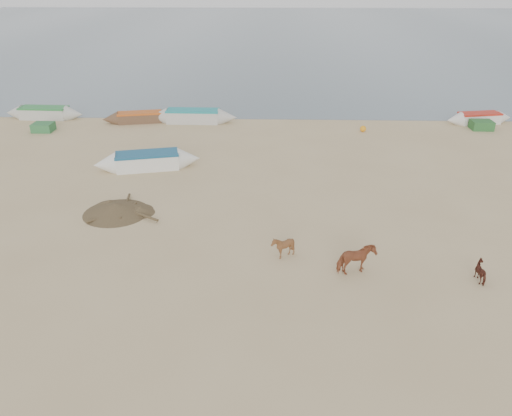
{
  "coord_description": "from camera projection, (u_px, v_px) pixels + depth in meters",
  "views": [
    {
      "loc": [
        0.63,
        -16.03,
        10.69
      ],
      "look_at": [
        0.0,
        4.0,
        1.0
      ],
      "focal_mm": 35.0,
      "sensor_mm": 36.0,
      "label": 1
    }
  ],
  "objects": [
    {
      "name": "near_canoe",
      "position": [
        148.0,
        161.0,
        29.16
      ],
      "size": [
        6.28,
        2.79,
        0.98
      ],
      "primitive_type": null,
      "rotation": [
        0.0,
        0.0,
        0.24
      ],
      "color": "white",
      "rests_on": "ground"
    },
    {
      "name": "cow_adult",
      "position": [
        356.0,
        260.0,
        19.06
      ],
      "size": [
        1.6,
        1.14,
        1.23
      ],
      "primitive_type": "imported",
      "rotation": [
        0.0,
        0.0,
        1.93
      ],
      "color": "brown",
      "rests_on": "ground"
    },
    {
      "name": "calf_right",
      "position": [
        483.0,
        272.0,
        18.71
      ],
      "size": [
        0.94,
        0.98,
        0.76
      ],
      "primitive_type": "imported",
      "rotation": [
        0.0,
        0.0,
        2.08
      ],
      "color": "#51241A",
      "rests_on": "ground"
    },
    {
      "name": "waterline_canoes",
      "position": [
        215.0,
        116.0,
        38.16
      ],
      "size": [
        58.7,
        3.26,
        1.0
      ],
      "color": "brown",
      "rests_on": "ground"
    },
    {
      "name": "debris_pile",
      "position": [
        116.0,
        208.0,
        23.96
      ],
      "size": [
        3.21,
        3.21,
        0.5
      ],
      "primitive_type": "cone",
      "rotation": [
        0.0,
        0.0,
        -0.01
      ],
      "color": "brown",
      "rests_on": "ground"
    },
    {
      "name": "ground",
      "position": [
        253.0,
        277.0,
        19.1
      ],
      "size": [
        140.0,
        140.0,
        0.0
      ],
      "primitive_type": "plane",
      "color": "tan",
      "rests_on": "ground"
    },
    {
      "name": "beach_clutter",
      "position": [
        320.0,
        124.0,
        36.77
      ],
      "size": [
        48.69,
        4.66,
        0.64
      ],
      "color": "#32703D",
      "rests_on": "ground"
    },
    {
      "name": "sea",
      "position": [
        269.0,
        31.0,
        92.89
      ],
      "size": [
        160.0,
        160.0,
        0.0
      ],
      "primitive_type": "plane",
      "color": "slate",
      "rests_on": "ground"
    },
    {
      "name": "calf_front",
      "position": [
        283.0,
        247.0,
        20.17
      ],
      "size": [
        1.01,
        0.92,
        1.0
      ],
      "primitive_type": "imported",
      "rotation": [
        0.0,
        0.0,
        -1.71
      ],
      "color": "brown",
      "rests_on": "ground"
    }
  ]
}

